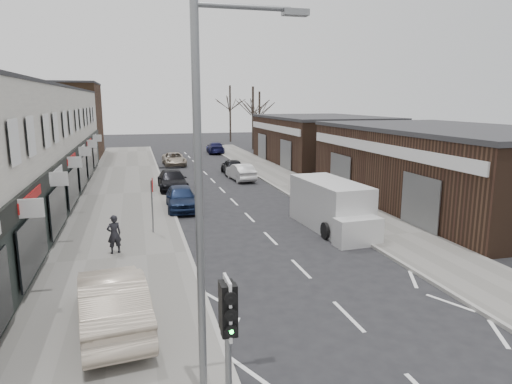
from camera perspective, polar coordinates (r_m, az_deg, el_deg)
ground at (r=12.67m, az=15.66°, el=-18.65°), size 160.00×160.00×0.00m
pavement_left at (r=31.96m, az=-16.23°, el=-0.25°), size 5.50×64.00×0.12m
pavement_right at (r=33.98m, az=5.31°, el=0.83°), size 3.50×64.00×0.12m
brick_block_far at (r=54.93m, az=-23.13°, el=8.12°), size 8.00×10.00×8.00m
right_unit_near at (r=29.95m, az=23.08°, el=2.78°), size 10.00×18.00×4.50m
right_unit_far at (r=47.23m, az=8.07°, el=6.40°), size 10.00×16.00×4.50m
tree_far_a at (r=59.56m, az=-0.37°, el=5.35°), size 3.60×3.60×8.00m
tree_far_b at (r=65.97m, az=0.43°, el=5.93°), size 3.60×3.60×7.50m
tree_far_c at (r=71.09m, az=-3.21°, el=6.31°), size 3.60×3.60×8.50m
traffic_light at (r=8.40m, az=-3.52°, el=-15.83°), size 0.28×0.60×3.10m
street_lamp at (r=8.80m, az=-6.06°, el=0.63°), size 2.23×0.22×8.00m
warning_sign at (r=21.74m, az=-12.83°, el=0.35°), size 0.12×0.80×2.70m
white_van at (r=22.79m, az=9.45°, el=-1.81°), size 2.46×6.18×2.36m
sedan_on_pavement at (r=13.30m, az=-17.53°, el=-12.83°), size 2.25×5.01×1.60m
pedestrian at (r=19.45m, az=-17.32°, el=-5.06°), size 0.68×0.56×1.60m
parked_car_left_a at (r=26.78m, az=-9.34°, el=-0.71°), size 1.82×4.25×1.43m
parked_car_left_b at (r=32.83m, az=-10.41°, el=1.44°), size 1.95×4.79×1.39m
parked_car_left_c at (r=45.42m, az=-10.20°, el=4.07°), size 2.16×4.51×1.24m
parked_car_right_a at (r=36.30m, az=-1.91°, el=2.52°), size 1.74×4.15×1.33m
parked_car_right_b at (r=39.43m, az=-2.97°, el=3.22°), size 1.71×3.99×1.34m
parked_car_right_c at (r=55.32m, az=-5.11°, el=5.54°), size 2.17×4.73×1.34m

